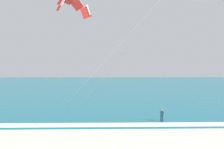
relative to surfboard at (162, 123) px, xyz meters
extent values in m
cube|color=#146075|center=(5.55, 57.41, 0.07)|extent=(200.00, 120.00, 0.20)
cube|color=white|center=(5.55, -1.59, 0.19)|extent=(200.00, 1.83, 0.04)
ellipsoid|color=#239EC6|center=(0.00, 0.00, 0.00)|extent=(0.77, 1.47, 0.05)
cube|color=black|center=(0.00, 0.24, 0.04)|extent=(0.17, 0.10, 0.04)
cube|color=black|center=(0.00, -0.24, 0.04)|extent=(0.17, 0.10, 0.04)
cylinder|color=#143347|center=(-0.10, 0.02, 0.39)|extent=(0.14, 0.14, 0.84)
cylinder|color=#143347|center=(0.10, -0.02, 0.39)|extent=(0.14, 0.14, 0.84)
cube|color=#143347|center=(0.00, 0.00, 1.11)|extent=(0.38, 0.28, 0.60)
sphere|color=#9E704C|center=(0.00, 0.00, 1.55)|extent=(0.22, 0.22, 0.22)
cylinder|color=#143347|center=(-0.13, 0.20, 1.16)|extent=(0.21, 0.51, 0.22)
cylinder|color=#143347|center=(0.21, 0.11, 1.16)|extent=(0.21, 0.51, 0.22)
cylinder|color=black|center=(0.09, 0.37, 1.16)|extent=(0.54, 0.17, 0.04)
cube|color=#3F3F42|center=(0.03, 0.12, 0.89)|extent=(0.14, 0.11, 0.10)
cube|color=red|center=(-9.45, 8.27, 14.49)|extent=(1.68, 1.02, 1.82)
cube|color=white|center=(-9.06, 8.06, 14.87)|extent=(0.62, 0.90, 1.37)
cube|color=red|center=(-10.61, 7.43, 15.42)|extent=(1.82, 1.56, 1.54)
cube|color=white|center=(-10.22, 7.23, 15.80)|extent=(0.84, 1.30, 0.91)
cube|color=red|center=(-11.59, 6.07, 15.75)|extent=(1.78, 1.95, 0.91)
cube|color=red|center=(-12.18, 3.06, 14.49)|extent=(1.25, 1.90, 1.82)
cube|color=white|center=(-11.78, 2.85, 14.87)|extent=(0.62, 0.98, 1.37)
cylinder|color=#B2B2B7|center=(-4.77, 4.32, 7.83)|extent=(9.38, 7.93, 13.33)
cylinder|color=#B2B2B7|center=(-6.14, 1.71, 7.83)|extent=(12.10, 2.71, 13.33)
camera|label=1|loc=(-6.54, -28.83, 6.62)|focal=40.14mm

